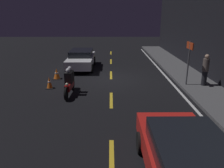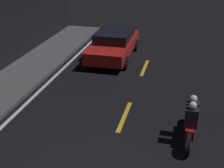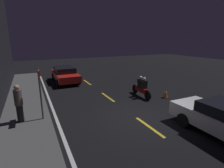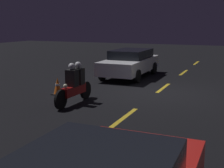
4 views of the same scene
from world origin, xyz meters
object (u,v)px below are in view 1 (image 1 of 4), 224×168
Objects in this scene: traffic_cone_mid at (49,83)px; shop_sign at (189,54)px; motorcycle at (69,82)px; pedestrian at (205,70)px; taxi_red at (189,162)px; sedan_white at (81,59)px; traffic_cone_near at (57,74)px.

shop_sign is (-0.18, 7.56, 1.52)m from traffic_cone_mid.
motorcycle is 1.27× the size of pedestrian.
taxi_red is at bearing -18.25° from shop_sign.
motorcycle is at bearing -80.24° from shop_sign.
motorcycle is (5.70, 0.12, -0.08)m from sedan_white.
sedan_white is 12.74m from taxi_red.
sedan_white is at bearing 158.06° from traffic_cone_near.
taxi_red is at bearing 32.40° from motorcycle.
taxi_red is 10.51m from traffic_cone_near.
sedan_white reaches higher than taxi_red.
traffic_cone_near is at bearing -22.48° from sedan_white.
traffic_cone_near is (-2.75, -1.31, -0.32)m from motorcycle.
pedestrian is (-0.05, 8.48, 0.71)m from traffic_cone_mid.
taxi_red is at bearing 29.21° from traffic_cone_near.
traffic_cone_near is at bearing -152.86° from motorcycle.
pedestrian is 0.71× the size of shop_sign.
traffic_cone_near is 0.40× the size of pedestrian.
traffic_cone_near is (-9.17, -5.13, -0.39)m from taxi_red.
motorcycle is 3.35× the size of traffic_cone_mid.
traffic_cone_near is at bearing 28.99° from taxi_red.
pedestrian is at bearing 99.19° from motorcycle.
pedestrian is at bearing -24.96° from taxi_red.
motorcycle is 7.28m from pedestrian.
pedestrian is at bearing 78.06° from traffic_cone_near.
taxi_red is 6.85× the size of traffic_cone_mid.
motorcycle reaches higher than traffic_cone_near.
taxi_red is 8.12m from pedestrian.
shop_sign is (-0.13, -0.92, 0.81)m from pedestrian.
taxi_red is 2.60× the size of pedestrian.
pedestrian is (-7.37, 3.39, 0.30)m from taxi_red.
taxi_red is 7.97m from shop_sign.
pedestrian is (1.80, 8.52, 0.69)m from traffic_cone_near.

